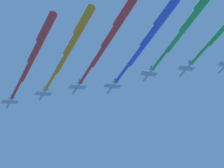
% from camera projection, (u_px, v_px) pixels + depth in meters
% --- Properties ---
extents(jet_lead, '(29.49, 64.97, 4.36)m').
position_uv_depth(jet_lead, '(36.00, 49.00, 202.26)').
color(jet_lead, '#9EA3AD').
extents(jet_port_inner, '(28.18, 62.52, 4.33)m').
position_uv_depth(jet_port_inner, '(73.00, 42.00, 200.66)').
color(jet_port_inner, '#9EA3AD').
extents(jet_starboard_inner, '(27.92, 61.59, 4.29)m').
position_uv_depth(jet_starboard_inner, '(111.00, 34.00, 197.58)').
color(jet_starboard_inner, '#9EA3AD').
extents(jet_port_mid, '(27.39, 59.67, 4.26)m').
position_uv_depth(jet_port_mid, '(151.00, 34.00, 192.47)').
color(jet_port_mid, '#9EA3AD').
extents(jet_starboard_mid, '(26.32, 60.20, 4.29)m').
position_uv_depth(jet_starboard_mid, '(191.00, 19.00, 190.88)').
color(jet_starboard_mid, '#9EA3AD').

